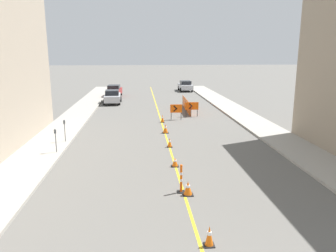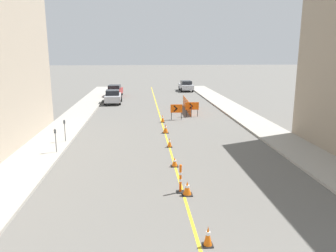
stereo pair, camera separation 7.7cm
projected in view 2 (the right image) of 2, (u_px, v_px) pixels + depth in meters
name	position (u px, v px, depth m)	size (l,w,h in m)	color
lane_stripe	(160.00, 116.00, 31.12)	(0.12, 52.38, 0.01)	gold
sidewalk_left	(76.00, 116.00, 30.48)	(2.81, 52.38, 0.15)	#9E998E
sidewalk_right	(241.00, 114.00, 31.73)	(2.81, 52.38, 0.15)	#9E998E
traffic_cone_nearest	(208.00, 236.00, 10.23)	(0.33, 0.33, 0.67)	black
traffic_cone_second	(187.00, 188.00, 13.89)	(0.45, 0.45, 0.61)	black
traffic_cone_third	(175.00, 162.00, 17.37)	(0.39, 0.39, 0.49)	black
traffic_cone_fourth	(170.00, 143.00, 20.90)	(0.34, 0.34, 0.60)	black
traffic_cone_fifth	(166.00, 129.00, 24.53)	(0.47, 0.47, 0.68)	black
traffic_cone_farthest	(163.00, 119.00, 28.24)	(0.35, 0.35, 0.68)	black
delineator_post_front	(180.00, 180.00, 14.10)	(0.33, 0.33, 1.27)	black
arrow_barricade_primary	(176.00, 109.00, 29.24)	(1.06, 0.10, 1.38)	#EF560C
arrow_barricade_secondary	(192.00, 106.00, 30.62)	(1.27, 0.10, 1.36)	#EF560C
safety_mesh_fence	(187.00, 105.00, 33.84)	(0.18, 7.02, 1.15)	#EF560C
parked_car_curb_near	(113.00, 97.00, 38.59)	(1.97, 4.37, 1.59)	#B7B7BC
parked_car_curb_mid	(115.00, 91.00, 44.44)	(2.01, 4.38, 1.59)	maroon
parked_car_curb_far	(186.00, 86.00, 50.90)	(1.95, 4.35, 1.59)	#B7B7BC
parking_meter_near_curb	(65.00, 126.00, 21.55)	(0.12, 0.11, 1.47)	#4C4C51
parking_meter_far_curb	(55.00, 136.00, 19.22)	(0.12, 0.11, 1.42)	#4C4C51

